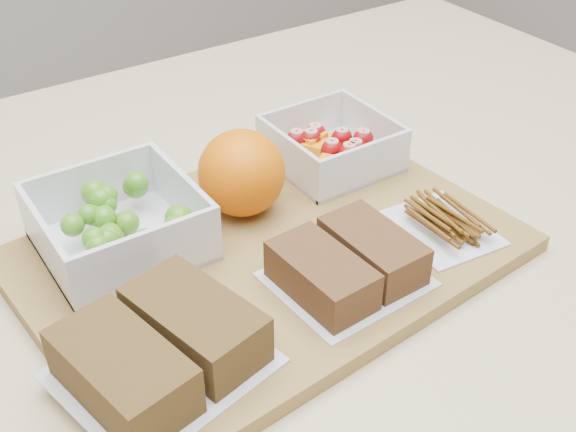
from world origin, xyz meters
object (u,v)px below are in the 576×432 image
cutting_board (269,252)px  sandwich_bag_left (160,348)px  fruit_container (331,148)px  sandwich_bag_center (347,264)px  orange (242,173)px  pretzel_bag (442,220)px  grape_container (120,224)px

cutting_board → sandwich_bag_left: (-0.14, -0.08, 0.03)m
cutting_board → fruit_container: bearing=27.8°
fruit_container → sandwich_bag_center: size_ratio=0.92×
cutting_board → sandwich_bag_left: bearing=-154.9°
sandwich_bag_left → sandwich_bag_center: sandwich_bag_left is taller
sandwich_bag_center → orange: bearing=97.7°
orange → sandwich_bag_left: (-0.15, -0.14, -0.02)m
sandwich_bag_left → pretzel_bag: (0.29, 0.01, -0.01)m
pretzel_bag → orange: bearing=136.3°
orange → sandwich_bag_center: (0.02, -0.14, -0.02)m
orange → pretzel_bag: orange is taller
cutting_board → sandwich_bag_center: sandwich_bag_center is taller
fruit_container → pretzel_bag: (0.01, -0.15, -0.01)m
sandwich_bag_center → pretzel_bag: bearing=4.7°
sandwich_bag_left → pretzel_bag: bearing=2.8°
pretzel_bag → grape_container: bearing=151.1°
grape_container → sandwich_bag_center: size_ratio=1.06×
fruit_container → pretzel_bag: 0.15m
grape_container → sandwich_bag_center: grape_container is taller
cutting_board → pretzel_bag: bearing=-29.8°
grape_container → sandwich_bag_center: bearing=-47.4°
grape_container → fruit_container: bearing=2.7°
cutting_board → pretzel_bag: size_ratio=3.93×
cutting_board → sandwich_bag_center: size_ratio=3.35×
grape_container → sandwich_bag_left: bearing=-102.8°
grape_container → pretzel_bag: bearing=-28.9°
grape_container → orange: 0.12m
sandwich_bag_left → sandwich_bag_center: 0.17m
sandwich_bag_left → grape_container: bearing=77.2°
fruit_container → sandwich_bag_center: bearing=-122.3°
grape_container → pretzel_bag: grape_container is taller
pretzel_bag → sandwich_bag_left: bearing=-177.2°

